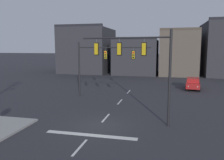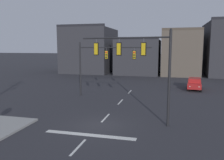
# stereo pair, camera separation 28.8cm
# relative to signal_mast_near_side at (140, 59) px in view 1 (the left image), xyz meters

# --- Properties ---
(ground_plane) EXTENTS (400.00, 400.00, 0.00)m
(ground_plane) POSITION_rel_signal_mast_near_side_xyz_m (-2.89, -1.51, -5.00)
(ground_plane) COLOR #2B2B30
(stop_bar_paint) EXTENTS (6.40, 0.50, 0.01)m
(stop_bar_paint) POSITION_rel_signal_mast_near_side_xyz_m (-2.89, -3.51, -5.00)
(stop_bar_paint) COLOR silver
(stop_bar_paint) RESTS_ON ground
(lane_centreline) EXTENTS (0.16, 26.40, 0.01)m
(lane_centreline) POSITION_rel_signal_mast_near_side_xyz_m (-2.89, 0.49, -5.00)
(lane_centreline) COLOR silver
(lane_centreline) RESTS_ON ground
(signal_mast_near_side) EXTENTS (7.14, 1.11, 7.25)m
(signal_mast_near_side) POSITION_rel_signal_mast_near_side_xyz_m (0.00, 0.00, 0.00)
(signal_mast_near_side) COLOR black
(signal_mast_near_side) RESTS_ON ground
(signal_mast_far_side) EXTENTS (8.66, 0.54, 6.54)m
(signal_mast_far_side) POSITION_rel_signal_mast_near_side_xyz_m (-5.81, 8.86, -0.58)
(signal_mast_far_side) COLOR black
(signal_mast_far_side) RESTS_ON ground
(car_lot_nearside) EXTENTS (2.23, 4.57, 1.61)m
(car_lot_nearside) POSITION_rel_signal_mast_near_side_xyz_m (5.61, 16.39, -4.14)
(car_lot_nearside) COLOR #A81E1E
(car_lot_nearside) RESTS_ON ground
(building_row) EXTENTS (51.50, 13.66, 11.44)m
(building_row) POSITION_rel_signal_mast_near_side_xyz_m (3.12, 35.43, -0.03)
(building_row) COLOR #2D2D33
(building_row) RESTS_ON ground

